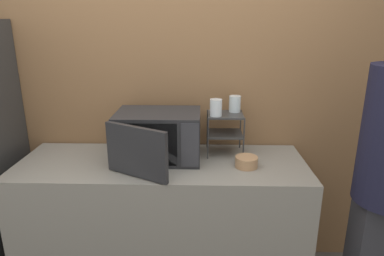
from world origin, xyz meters
name	(u,v)px	position (x,y,z in m)	size (l,w,h in m)	color
wall_back	(166,95)	(0.00, 0.71, 1.30)	(8.00, 0.06, 2.60)	olive
counter	(164,224)	(0.00, 0.33, 0.47)	(1.88, 0.67, 0.94)	gray
microwave	(157,136)	(-0.03, 0.38, 1.10)	(0.56, 0.61, 0.32)	#262628
dish_rack	(225,125)	(0.42, 0.50, 1.14)	(0.25, 0.22, 0.28)	#333333
glass_front_left	(216,108)	(0.35, 0.44, 1.28)	(0.08, 0.08, 0.11)	silver
glass_back_right	(235,104)	(0.49, 0.55, 1.28)	(0.08, 0.08, 0.11)	silver
bowl	(246,162)	(0.54, 0.26, 0.97)	(0.14, 0.14, 0.07)	#AD7F56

